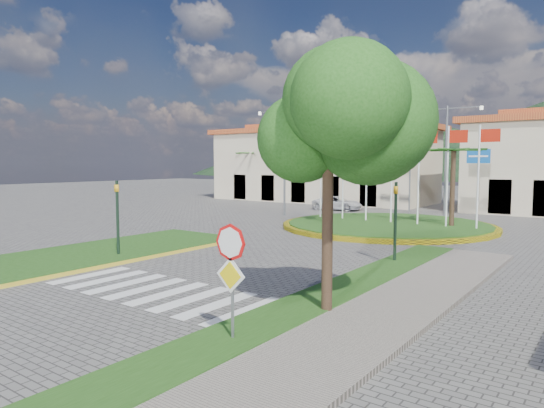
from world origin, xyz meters
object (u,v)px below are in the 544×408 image
Objects in this scene: deciduous_tree at (329,113)px; car_dark_a at (362,198)px; white_van at (337,203)px; roundabout_island at (387,225)px; stop_sign at (231,264)px.

deciduous_tree is 33.36m from car_dark_a.
white_van is 1.02× the size of car_dark_a.
white_van is (-7.79, 8.00, 0.40)m from roundabout_island.
roundabout_island is at bearing -144.34° from white_van.
white_van is at bearing 114.34° from stop_sign.
roundabout_island is 11.17m from white_van.
roundabout_island is 1.87× the size of deciduous_tree.
car_dark_a is at bearing -6.17° from white_van.
roundabout_island is 3.08× the size of white_van.
deciduous_tree reaches higher than roundabout_island.
roundabout_island reaches higher than car_dark_a.
deciduous_tree is at bearing 78.82° from stop_sign.
stop_sign reaches higher than white_van.
stop_sign is at bearing -101.18° from deciduous_tree.
roundabout_island is at bearing -126.51° from car_dark_a.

